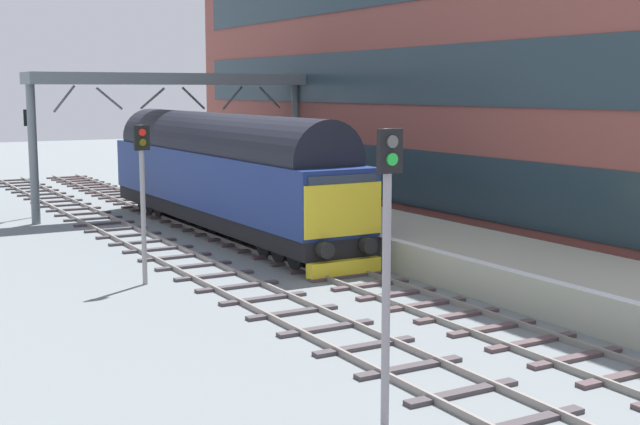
# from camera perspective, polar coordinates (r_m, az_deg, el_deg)

# --- Properties ---
(ground_plane) EXTENTS (140.00, 140.00, 0.00)m
(ground_plane) POSITION_cam_1_polar(r_m,az_deg,el_deg) (29.91, -2.83, -2.67)
(ground_plane) COLOR slate
(ground_plane) RESTS_ON ground
(track_main) EXTENTS (2.50, 60.00, 0.15)m
(track_main) POSITION_cam_1_polar(r_m,az_deg,el_deg) (29.90, -2.83, -2.57)
(track_main) COLOR slate
(track_main) RESTS_ON ground
(track_adjacent_west) EXTENTS (2.50, 60.00, 0.15)m
(track_adjacent_west) POSITION_cam_1_polar(r_m,az_deg,el_deg) (28.56, -8.91, -3.16)
(track_adjacent_west) COLOR gray
(track_adjacent_west) RESTS_ON ground
(station_platform) EXTENTS (4.00, 44.00, 1.01)m
(station_platform) POSITION_cam_1_polar(r_m,az_deg,el_deg) (31.59, 2.99, -1.17)
(station_platform) COLOR #A2A692
(station_platform) RESTS_ON ground
(station_building) EXTENTS (5.03, 34.49, 15.71)m
(station_building) POSITION_cam_1_polar(r_m,az_deg,el_deg) (38.33, 6.10, 11.45)
(station_building) COLOR brown
(station_building) RESTS_ON ground
(diesel_locomotive) EXTENTS (2.74, 18.51, 4.68)m
(diesel_locomotive) POSITION_cam_1_polar(r_m,az_deg,el_deg) (33.77, -6.47, 2.78)
(diesel_locomotive) COLOR black
(diesel_locomotive) RESTS_ON ground
(signal_post_near) EXTENTS (0.44, 0.22, 4.97)m
(signal_post_near) POSITION_cam_1_polar(r_m,az_deg,el_deg) (14.08, 4.43, -2.27)
(signal_post_near) COLOR gray
(signal_post_near) RESTS_ON ground
(signal_post_mid) EXTENTS (0.44, 0.22, 4.58)m
(signal_post_mid) POSITION_cam_1_polar(r_m,az_deg,el_deg) (25.18, -11.56, 1.69)
(signal_post_mid) COLOR gray
(signal_post_mid) RESTS_ON ground
(signal_post_far) EXTENTS (0.44, 0.22, 4.71)m
(signal_post_far) POSITION_cam_1_polar(r_m,az_deg,el_deg) (39.84, -18.47, 3.85)
(signal_post_far) COLOR gray
(signal_post_far) RESTS_ON ground
(platform_number_sign) EXTENTS (0.10, 0.44, 1.64)m
(platform_number_sign) POSITION_cam_1_polar(r_m,az_deg,el_deg) (27.82, 3.72, 0.91)
(platform_number_sign) COLOR slate
(platform_number_sign) RESTS_ON station_platform
(waiting_passenger) EXTENTS (0.41, 0.50, 1.64)m
(waiting_passenger) POSITION_cam_1_polar(r_m,az_deg,el_deg) (36.36, -3.36, 2.42)
(waiting_passenger) COLOR #2F2738
(waiting_passenger) RESTS_ON station_platform
(overhead_footbridge) EXTENTS (12.69, 2.00, 6.28)m
(overhead_footbridge) POSITION_cam_1_polar(r_m,az_deg,el_deg) (39.42, -9.62, 8.15)
(overhead_footbridge) COLOR slate
(overhead_footbridge) RESTS_ON ground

